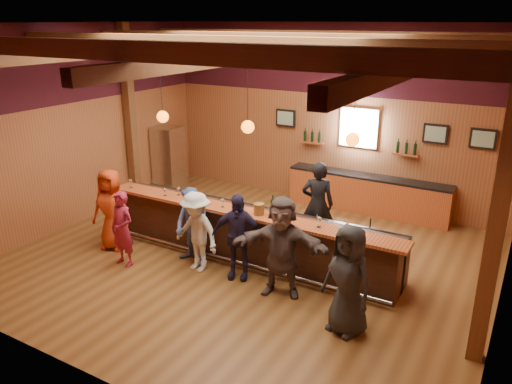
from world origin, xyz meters
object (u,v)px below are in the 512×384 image
back_bar_cabinet (367,194)px  bottle_a (273,206)px  customer_navy (237,236)px  ice_bucket (259,209)px  bar_counter (253,233)px  bartender (317,204)px  stainless_fridge (169,159)px  customer_white (196,232)px  customer_denim (192,227)px  customer_dark (348,280)px  customer_brown (282,247)px  customer_redvest (122,229)px  customer_orange (112,209)px

back_bar_cabinet → bottle_a: (-0.66, -3.74, 0.78)m
back_bar_cabinet → customer_navy: bearing=-103.1°
bottle_a → ice_bucket: bearing=-141.9°
bar_counter → bartender: bartender is taller
stainless_fridge → ice_bucket: (4.44, -2.78, 0.32)m
ice_bucket → bottle_a: 0.26m
bar_counter → customer_white: size_ratio=4.01×
customer_denim → ice_bucket: size_ratio=7.24×
customer_dark → customer_brown: bearing=179.7°
stainless_fridge → customer_redvest: stainless_fridge is taller
back_bar_cabinet → customer_denim: (-2.07, -4.38, 0.30)m
bartender → ice_bucket: (-0.53, -1.53, 0.30)m
customer_denim → customer_navy: (1.04, -0.03, 0.04)m
customer_denim → customer_navy: size_ratio=0.95×
bar_counter → ice_bucket: size_ratio=29.35×
customer_redvest → customer_denim: size_ratio=0.96×
customer_denim → stainless_fridge: bearing=145.1°
customer_dark → bottle_a: bearing=166.4°
bar_counter → stainless_fridge: size_ratio=3.50×
back_bar_cabinet → customer_dark: 5.21m
customer_denim → bartender: bearing=59.4°
customer_redvest → customer_denim: customer_denim is taller
customer_brown → bottle_a: 1.05m
customer_navy → back_bar_cabinet: bearing=58.6°
customer_navy → bottle_a: size_ratio=4.41×
customer_white → bartender: size_ratio=0.86×
stainless_fridge → bartender: (4.97, -1.25, 0.01)m
back_bar_cabinet → customer_white: bearing=-112.1°
back_bar_cabinet → ice_bucket: ice_bucket is taller
customer_denim → customer_navy: bearing=8.7°
bartender → ice_bucket: size_ratio=8.52×
customer_dark → customer_navy: bearing=-175.3°
customer_orange → ice_bucket: bearing=0.5°
customer_redvest → customer_navy: 2.29m
customer_denim → customer_white: customer_white is taller
back_bar_cabinet → bartender: bearing=-97.9°
stainless_fridge → customer_orange: 3.75m
customer_dark → bottle_a: (-1.97, 1.28, 0.38)m
back_bar_cabinet → customer_navy: size_ratio=2.43×
customer_redvest → bottle_a: (2.56, 1.34, 0.51)m
customer_orange → ice_bucket: 3.19m
back_bar_cabinet → customer_denim: 4.85m
bottle_a → bartender: bearing=76.6°
customer_dark → customer_redvest: bearing=-159.9°
stainless_fridge → customer_dark: stainless_fridge is taller
back_bar_cabinet → customer_brown: 4.55m
back_bar_cabinet → customer_navy: customer_navy is taller
bar_counter → customer_navy: 0.90m
customer_white → customer_orange: bearing=-168.4°
customer_denim → ice_bucket: (1.21, 0.48, 0.44)m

